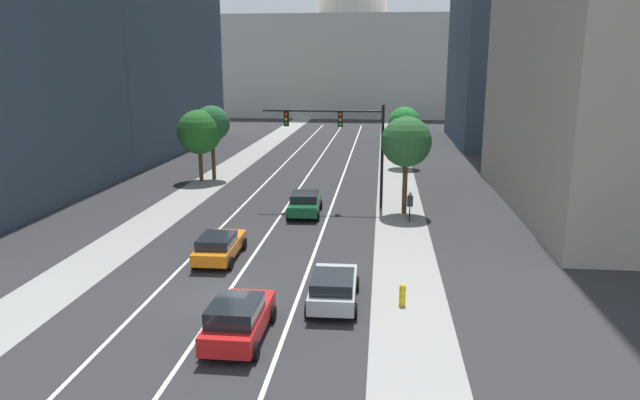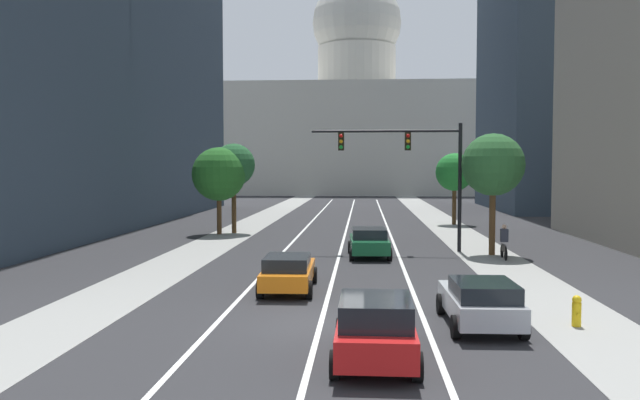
% 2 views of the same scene
% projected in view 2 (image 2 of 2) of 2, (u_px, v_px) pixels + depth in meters
% --- Properties ---
extents(ground_plane, '(400.00, 400.00, 0.00)m').
position_uv_depth(ground_plane, '(350.00, 217.00, 58.50)').
color(ground_plane, '#2B2B2D').
extents(sidewalk_left, '(3.10, 130.00, 0.01)m').
position_uv_depth(sidewalk_left, '(258.00, 221.00, 54.03)').
color(sidewalk_left, gray).
rests_on(sidewalk_left, ground).
extents(sidewalk_right, '(3.10, 130.00, 0.01)m').
position_uv_depth(sidewalk_right, '(441.00, 222.00, 53.01)').
color(sidewalk_right, gray).
rests_on(sidewalk_right, ground).
extents(lane_stripe_left, '(0.16, 90.00, 0.01)m').
position_uv_depth(lane_stripe_left, '(300.00, 234.00, 43.76)').
color(lane_stripe_left, white).
rests_on(lane_stripe_left, ground).
extents(lane_stripe_center, '(0.16, 90.00, 0.01)m').
position_uv_depth(lane_stripe_center, '(345.00, 234.00, 43.56)').
color(lane_stripe_center, white).
rests_on(lane_stripe_center, ground).
extents(lane_stripe_right, '(0.16, 90.00, 0.01)m').
position_uv_depth(lane_stripe_right, '(390.00, 234.00, 43.35)').
color(lane_stripe_right, white).
rests_on(lane_stripe_right, ground).
extents(office_tower_far_right, '(14.76, 21.90, 38.79)m').
position_uv_depth(office_tower_far_right, '(563.00, 25.00, 67.80)').
color(office_tower_far_right, '#334251').
rests_on(office_tower_far_right, ground).
extents(capitol_building, '(45.88, 25.68, 37.80)m').
position_uv_depth(capitol_building, '(357.00, 122.00, 110.92)').
color(capitol_building, beige).
rests_on(capitol_building, ground).
extents(car_silver, '(2.07, 4.26, 1.40)m').
position_uv_depth(car_silver, '(480.00, 301.00, 18.32)').
color(car_silver, '#B2B5BA').
rests_on(car_silver, ground).
extents(car_orange, '(2.01, 4.55, 1.36)m').
position_uv_depth(car_orange, '(288.00, 272.00, 23.65)').
color(car_orange, orange).
rests_on(car_orange, ground).
extents(car_green, '(2.22, 4.38, 1.45)m').
position_uv_depth(car_green, '(369.00, 242.00, 32.64)').
color(car_green, '#14512D').
rests_on(car_green, ground).
extents(car_red, '(2.01, 4.33, 1.58)m').
position_uv_depth(car_red, '(375.00, 327.00, 15.08)').
color(car_red, red).
rests_on(car_red, ground).
extents(traffic_signal_mast, '(8.04, 0.39, 6.88)m').
position_uv_depth(traffic_signal_mast, '(413.00, 158.00, 34.49)').
color(traffic_signal_mast, black).
rests_on(traffic_signal_mast, ground).
extents(fire_hydrant, '(0.26, 0.35, 0.91)m').
position_uv_depth(fire_hydrant, '(577.00, 311.00, 18.39)').
color(fire_hydrant, yellow).
rests_on(fire_hydrant, ground).
extents(cyclist, '(0.37, 1.70, 1.72)m').
position_uv_depth(cyclist, '(504.00, 242.00, 31.76)').
color(cyclist, black).
rests_on(cyclist, ground).
extents(street_tree_mid_left, '(3.60, 3.60, 5.86)m').
position_uv_depth(street_tree_mid_left, '(219.00, 174.00, 43.23)').
color(street_tree_mid_left, '#51381E').
rests_on(street_tree_mid_left, ground).
extents(street_tree_mid_right, '(3.21, 3.21, 6.27)m').
position_uv_depth(street_tree_mid_right, '(493.00, 165.00, 33.08)').
color(street_tree_mid_right, '#51381E').
rests_on(street_tree_mid_right, ground).
extents(street_tree_far_right, '(2.96, 2.96, 5.62)m').
position_uv_depth(street_tree_far_right, '(455.00, 172.00, 50.45)').
color(street_tree_far_right, '#51381E').
rests_on(street_tree_far_right, ground).
extents(street_tree_near_left, '(2.92, 2.92, 6.14)m').
position_uv_depth(street_tree_near_left, '(234.00, 166.00, 43.99)').
color(street_tree_near_left, '#51381E').
rests_on(street_tree_near_left, ground).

